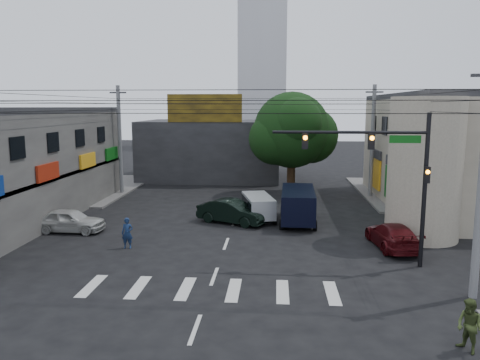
# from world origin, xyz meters

# --- Properties ---
(ground) EXTENTS (160.00, 160.00, 0.00)m
(ground) POSITION_xyz_m (0.00, 0.00, 0.00)
(ground) COLOR black
(ground) RESTS_ON ground
(sidewalk_far_left) EXTENTS (16.00, 16.00, 0.15)m
(sidewalk_far_left) POSITION_xyz_m (-18.00, 18.00, 0.07)
(sidewalk_far_left) COLOR #514F4C
(sidewalk_far_left) RESTS_ON ground
(sidewalk_far_right) EXTENTS (16.00, 16.00, 0.15)m
(sidewalk_far_right) POSITION_xyz_m (18.00, 18.00, 0.07)
(sidewalk_far_right) COLOR #514F4C
(sidewalk_far_right) RESTS_ON ground
(corner_column) EXTENTS (4.00, 4.00, 8.00)m
(corner_column) POSITION_xyz_m (11.00, 4.00, 4.00)
(corner_column) COLOR gray
(corner_column) RESTS_ON ground
(building_far) EXTENTS (14.00, 10.00, 6.00)m
(building_far) POSITION_xyz_m (-4.00, 26.00, 3.00)
(building_far) COLOR #232326
(building_far) RESTS_ON ground
(billboard) EXTENTS (7.00, 0.30, 2.60)m
(billboard) POSITION_xyz_m (-4.00, 21.10, 7.30)
(billboard) COLOR olive
(billboard) RESTS_ON building_far
(tower_distant) EXTENTS (9.00, 9.00, 44.00)m
(tower_distant) POSITION_xyz_m (0.00, 70.00, 22.00)
(tower_distant) COLOR silver
(tower_distant) RESTS_ON ground
(street_tree) EXTENTS (6.40, 6.40, 8.70)m
(street_tree) POSITION_xyz_m (4.00, 17.00, 5.47)
(street_tree) COLOR black
(street_tree) RESTS_ON ground
(traffic_gantry) EXTENTS (7.10, 0.35, 7.20)m
(traffic_gantry) POSITION_xyz_m (7.82, -1.00, 4.83)
(traffic_gantry) COLOR black
(traffic_gantry) RESTS_ON ground
(utility_pole_far_left) EXTENTS (0.32, 0.32, 9.20)m
(utility_pole_far_left) POSITION_xyz_m (-10.50, 16.00, 4.60)
(utility_pole_far_left) COLOR #59595B
(utility_pole_far_left) RESTS_ON ground
(utility_pole_far_right) EXTENTS (0.32, 0.32, 9.20)m
(utility_pole_far_right) POSITION_xyz_m (10.50, 16.00, 4.60)
(utility_pole_far_right) COLOR #59595B
(utility_pole_far_right) RESTS_ON ground
(dark_sedan) EXTENTS (5.09, 5.82, 1.52)m
(dark_sedan) POSITION_xyz_m (-0.08, 6.62, 0.76)
(dark_sedan) COLOR black
(dark_sedan) RESTS_ON ground
(white_compact) EXTENTS (2.06, 4.31, 1.41)m
(white_compact) POSITION_xyz_m (-9.62, 3.76, 0.71)
(white_compact) COLOR #B2B2AE
(white_compact) RESTS_ON ground
(maroon_sedan) EXTENTS (2.81, 5.01, 1.34)m
(maroon_sedan) POSITION_xyz_m (8.91, 1.95, 0.67)
(maroon_sedan) COLOR #3E080C
(maroon_sedan) RESTS_ON ground
(silver_minivan) EXTENTS (4.53, 3.31, 1.64)m
(silver_minivan) POSITION_xyz_m (1.55, 7.55, 0.82)
(silver_minivan) COLOR #B1B5B9
(silver_minivan) RESTS_ON ground
(navy_van) EXTENTS (5.54, 2.40, 2.17)m
(navy_van) POSITION_xyz_m (4.14, 7.08, 1.08)
(navy_van) COLOR black
(navy_van) RESTS_ON ground
(traffic_officer) EXTENTS (0.63, 0.43, 1.65)m
(traffic_officer) POSITION_xyz_m (-5.14, 0.83, 0.82)
(traffic_officer) COLOR #152649
(traffic_officer) RESTS_ON ground
(pedestrian_olive) EXTENTS (1.35, 1.32, 1.69)m
(pedestrian_olive) POSITION_xyz_m (8.61, -8.81, 0.84)
(pedestrian_olive) COLOR #374520
(pedestrian_olive) RESTS_ON ground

